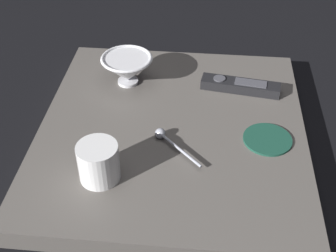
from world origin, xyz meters
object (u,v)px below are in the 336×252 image
(tv_remote_near, at_px, (240,86))
(drink_coaster, at_px, (267,139))
(cereal_bowl, at_px, (127,68))
(coffee_mug, at_px, (99,162))
(teaspoon, at_px, (165,137))

(tv_remote_near, height_order, drink_coaster, tv_remote_near)
(cereal_bowl, relative_size, coffee_mug, 1.58)
(teaspoon, distance_m, tv_remote_near, 0.27)
(teaspoon, relative_size, drink_coaster, 1.01)
(teaspoon, xyz_separation_m, tv_remote_near, (0.17, 0.21, 0.00))
(tv_remote_near, bearing_deg, drink_coaster, -73.25)
(coffee_mug, distance_m, teaspoon, 0.17)
(coffee_mug, distance_m, drink_coaster, 0.38)
(cereal_bowl, relative_size, tv_remote_near, 0.65)
(drink_coaster, bearing_deg, coffee_mug, -157.02)
(coffee_mug, xyz_separation_m, tv_remote_near, (0.29, 0.33, -0.03))
(teaspoon, distance_m, drink_coaster, 0.23)
(coffee_mug, height_order, drink_coaster, coffee_mug)
(teaspoon, bearing_deg, tv_remote_near, 51.82)
(cereal_bowl, distance_m, drink_coaster, 0.40)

